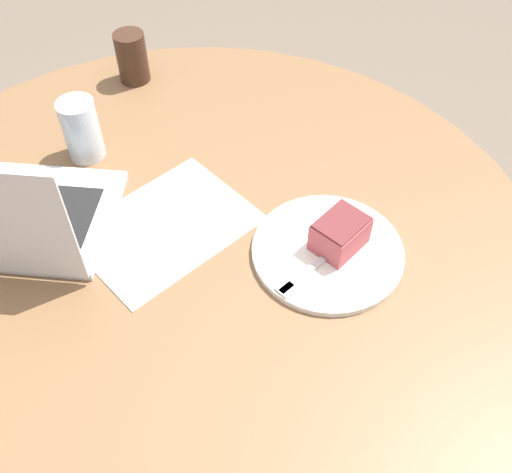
{
  "coord_description": "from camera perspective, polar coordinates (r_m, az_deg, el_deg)",
  "views": [
    {
      "loc": [
        0.46,
        0.49,
        1.54
      ],
      "look_at": [
        -0.07,
        0.1,
        0.77
      ],
      "focal_mm": 42.0,
      "sensor_mm": 36.0,
      "label": 1
    }
  ],
  "objects": [
    {
      "name": "fork",
      "position": [
        1.0,
        5.03,
        -3.25
      ],
      "size": [
        0.17,
        0.05,
        0.0
      ],
      "rotation": [
        0.0,
        0.0,
        6.1
      ],
      "color": "silver",
      "rests_on": "plate"
    },
    {
      "name": "plate",
      "position": [
        1.04,
        6.84,
        -1.44
      ],
      "size": [
        0.26,
        0.26,
        0.01
      ],
      "color": "silver",
      "rests_on": "dining_table"
    },
    {
      "name": "dining_table",
      "position": [
        1.12,
        -6.31,
        -4.48
      ],
      "size": [
        1.28,
        1.28,
        0.73
      ],
      "color": "brown",
      "rests_on": "ground_plane"
    },
    {
      "name": "laptop",
      "position": [
        1.12,
        -22.75,
        1.76
      ],
      "size": [
        0.39,
        0.42,
        0.24
      ],
      "rotation": [
        0.0,
        0.0,
        8.37
      ],
      "color": "silver",
      "rests_on": "dining_table"
    },
    {
      "name": "water_glass",
      "position": [
        1.22,
        -16.3,
        9.75
      ],
      "size": [
        0.07,
        0.07,
        0.12
      ],
      "color": "silver",
      "rests_on": "dining_table"
    },
    {
      "name": "cake_slice",
      "position": [
        1.02,
        8.0,
        0.28
      ],
      "size": [
        0.1,
        0.08,
        0.06
      ],
      "rotation": [
        0.0,
        0.0,
        6.16
      ],
      "color": "#B74C51",
      "rests_on": "plate"
    },
    {
      "name": "paper_document",
      "position": [
        1.08,
        -8.61,
        0.92
      ],
      "size": [
        0.34,
        0.27,
        0.0
      ],
      "rotation": [
        0.0,
        0.0,
        -0.2
      ],
      "color": "white",
      "rests_on": "dining_table"
    },
    {
      "name": "coffee_glass",
      "position": [
        1.41,
        -11.73,
        16.37
      ],
      "size": [
        0.07,
        0.07,
        0.11
      ],
      "color": "#3D2619",
      "rests_on": "dining_table"
    },
    {
      "name": "ground_plane",
      "position": [
        1.68,
        -4.42,
        -17.4
      ],
      "size": [
        12.0,
        12.0,
        0.0
      ],
      "primitive_type": "plane",
      "color": "#6B5B4C"
    }
  ]
}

